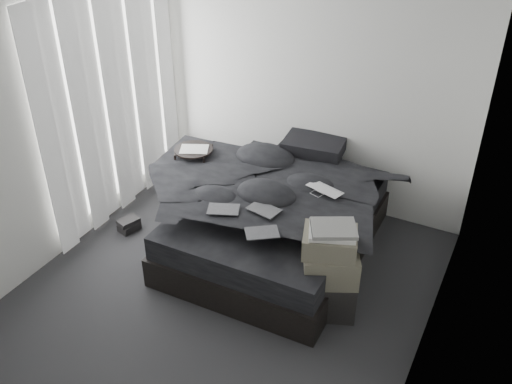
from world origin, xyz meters
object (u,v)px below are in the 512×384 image
at_px(bed, 278,234).
at_px(box_lower, 327,293).
at_px(laptop, 322,185).
at_px(side_stand, 196,180).

xyz_separation_m(bed, box_lower, (0.79, -0.64, 0.03)).
bearing_deg(bed, laptop, 7.50).
relative_size(bed, box_lower, 4.56).
xyz_separation_m(side_stand, box_lower, (1.91, -0.84, -0.20)).
distance_m(bed, box_lower, 1.02).
relative_size(side_stand, box_lower, 1.54).
distance_m(bed, laptop, 0.80).
bearing_deg(laptop, bed, -154.50).
bearing_deg(side_stand, bed, -10.19).
height_order(laptop, box_lower, laptop).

